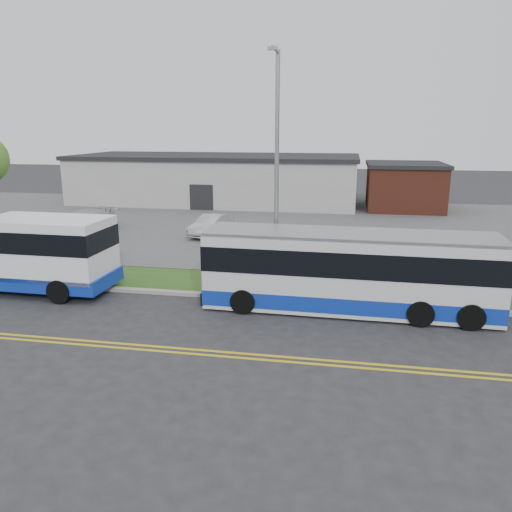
% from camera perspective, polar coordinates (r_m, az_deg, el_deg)
% --- Properties ---
extents(ground, '(140.00, 140.00, 0.00)m').
position_cam_1_polar(ground, '(19.65, -7.69, -5.57)').
color(ground, '#28282B').
rests_on(ground, ground).
extents(lane_line_north, '(70.00, 0.12, 0.01)m').
position_cam_1_polar(lane_line_north, '(16.31, -11.92, -10.04)').
color(lane_line_north, gold).
rests_on(lane_line_north, ground).
extents(lane_line_south, '(70.00, 0.12, 0.01)m').
position_cam_1_polar(lane_line_south, '(16.06, -12.33, -10.46)').
color(lane_line_south, gold).
rests_on(lane_line_south, ground).
extents(curb, '(80.00, 0.30, 0.15)m').
position_cam_1_polar(curb, '(20.61, -6.75, -4.36)').
color(curb, '#9E9B93').
rests_on(curb, ground).
extents(verge, '(80.00, 3.30, 0.10)m').
position_cam_1_polar(verge, '(22.26, -5.39, -2.97)').
color(verge, '#2E4818').
rests_on(verge, ground).
extents(parking_lot, '(80.00, 25.00, 0.10)m').
position_cam_1_polar(parking_lot, '(35.64, 0.77, 3.68)').
color(parking_lot, '#4C4C4F').
rests_on(parking_lot, ground).
extents(commercial_building, '(25.40, 10.40, 4.35)m').
position_cam_1_polar(commercial_building, '(46.30, -4.51, 8.78)').
color(commercial_building, '#9E9E99').
rests_on(commercial_building, ground).
extents(brick_wing, '(6.30, 7.30, 3.90)m').
position_cam_1_polar(brick_wing, '(44.01, 16.58, 7.66)').
color(brick_wing, brown).
rests_on(brick_wing, ground).
extents(streetlight_near, '(0.35, 1.53, 9.50)m').
position_cam_1_polar(streetlight_near, '(20.50, 2.36, 10.37)').
color(streetlight_near, gray).
rests_on(streetlight_near, verge).
extents(shuttle_bus, '(8.24, 2.87, 3.13)m').
position_cam_1_polar(shuttle_bus, '(22.73, -24.33, 0.41)').
color(shuttle_bus, '#0F2FA4').
rests_on(shuttle_bus, ground).
extents(transit_bus, '(10.77, 2.72, 2.98)m').
position_cam_1_polar(transit_bus, '(18.84, 10.50, -1.75)').
color(transit_bus, silver).
rests_on(transit_bus, ground).
extents(pedestrian, '(0.73, 0.65, 1.68)m').
position_cam_1_polar(pedestrian, '(24.33, -23.58, -0.45)').
color(pedestrian, black).
rests_on(pedestrian, verge).
extents(parked_car_a, '(2.25, 4.17, 1.30)m').
position_cam_1_polar(parked_car_a, '(31.58, -5.12, 3.53)').
color(parked_car_a, '#AEB0B5').
rests_on(parked_car_a, parking_lot).
extents(parked_car_b, '(3.56, 5.31, 1.43)m').
position_cam_1_polar(parked_car_b, '(34.10, -19.23, 3.70)').
color(parked_car_b, silver).
rests_on(parked_car_b, parking_lot).
extents(grocery_bag_left, '(0.32, 0.32, 0.32)m').
position_cam_1_polar(grocery_bag_left, '(24.47, -24.33, -2.10)').
color(grocery_bag_left, white).
rests_on(grocery_bag_left, verge).
extents(grocery_bag_right, '(0.32, 0.32, 0.32)m').
position_cam_1_polar(grocery_bag_right, '(24.53, -22.52, -1.87)').
color(grocery_bag_right, white).
rests_on(grocery_bag_right, verge).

